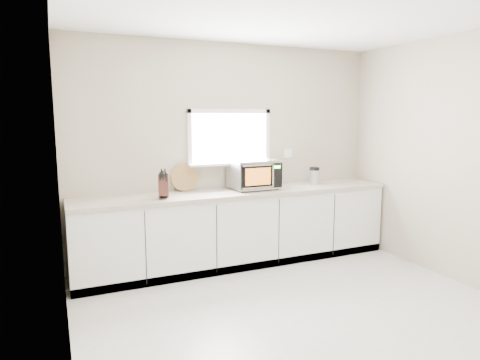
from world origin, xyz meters
TOP-DOWN VIEW (x-y plane):
  - ground at (0.00, 0.00)m, footprint 4.00×4.00m
  - back_wall at (0.00, 2.00)m, footprint 4.00×0.17m
  - cabinets at (0.00, 1.70)m, footprint 3.92×0.60m
  - countertop at (0.00, 1.69)m, footprint 3.92×0.64m
  - microwave at (0.23, 1.73)m, footprint 0.57×0.47m
  - knife_block at (-0.95, 1.60)m, footprint 0.16×0.25m
  - cutting_board at (-0.60, 1.94)m, footprint 0.34×0.08m
  - coffee_grinder at (1.11, 1.74)m, footprint 0.16×0.16m

SIDE VIEW (x-z plane):
  - ground at x=0.00m, z-range 0.00..0.00m
  - cabinets at x=0.00m, z-range 0.00..0.88m
  - countertop at x=0.00m, z-range 0.88..0.92m
  - coffee_grinder at x=1.11m, z-range 0.92..1.15m
  - knife_block at x=-0.95m, z-range 0.90..1.23m
  - cutting_board at x=-0.60m, z-range 0.92..1.25m
  - microwave at x=0.23m, z-range 0.93..1.29m
  - back_wall at x=0.00m, z-range 0.01..2.71m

